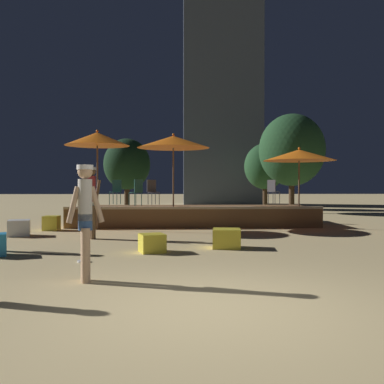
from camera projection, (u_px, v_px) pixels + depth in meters
ground_plane at (211, 308)px, 4.95m from camera, size 120.00×120.00×0.00m
wooden_deck at (193, 215)px, 15.46m from camera, size 8.48×3.09×0.71m
patio_umbrella_0 at (299, 155)px, 14.08m from camera, size 2.37×2.37×2.67m
patio_umbrella_1 at (97, 139)px, 13.45m from camera, size 2.03×2.03×3.16m
patio_umbrella_2 at (173, 142)px, 14.04m from camera, size 2.38×2.38×3.12m
cube_seat_0 at (51, 223)px, 13.35m from camera, size 0.46×0.46×0.45m
cube_seat_1 at (152, 243)px, 9.02m from camera, size 0.63×0.63×0.39m
cube_seat_2 at (227, 238)px, 9.64m from camera, size 0.68×0.68×0.43m
cube_seat_4 at (19, 228)px, 11.88m from camera, size 0.71×0.71×0.45m
person_1 at (91, 197)px, 11.23m from camera, size 0.49×0.43×1.90m
person_3 at (85, 215)px, 6.28m from camera, size 0.55×0.29×1.73m
bistro_chair_0 at (152, 189)px, 15.56m from camera, size 0.47×0.47×0.90m
bistro_chair_1 at (273, 189)px, 16.17m from camera, size 0.48×0.48×0.90m
bistro_chair_2 at (116, 189)px, 15.67m from camera, size 0.43×0.43×0.90m
bistro_chair_3 at (137, 190)px, 14.53m from camera, size 0.48×0.48×0.90m
frisbee_disc at (83, 261)px, 7.87m from camera, size 0.23×0.23×0.03m
background_tree_0 at (127, 164)px, 22.44m from camera, size 2.44×2.44×3.85m
background_tree_1 at (265, 167)px, 25.09m from camera, size 2.45×2.45×3.85m
background_tree_2 at (292, 150)px, 21.50m from camera, size 3.30×3.30×4.99m
distant_building at (222, 98)px, 30.84m from camera, size 5.54×3.25×15.32m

